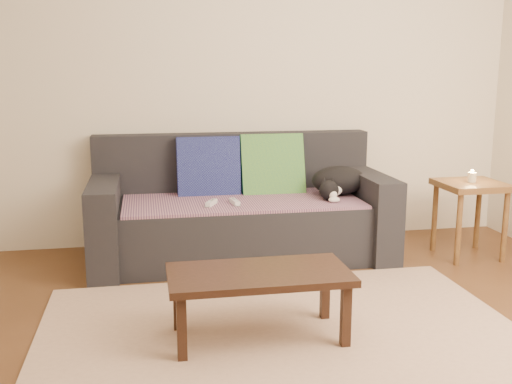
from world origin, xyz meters
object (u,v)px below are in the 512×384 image
Objects in this scene: side_table at (471,195)px; wii_remote_b at (211,203)px; cat at (338,181)px; wii_remote_a at (235,202)px; sofa at (240,215)px; coffee_table at (259,280)px.

wii_remote_b is at bearing 177.00° from side_table.
cat reaches higher than wii_remote_a.
wii_remote_a is at bearing -107.61° from sofa.
wii_remote_b is 1.19m from coffee_table.
side_table is at bearing -67.12° from wii_remote_b.
wii_remote_a is 0.27× the size of side_table.
wii_remote_a reaches higher than coffee_table.
cat is at bearing 164.56° from side_table.
wii_remote_b is at bearing 170.44° from cat.
wii_remote_b is at bearing -136.18° from sofa.
side_table reaches higher than coffee_table.
cat is 0.56× the size of coffee_table.
wii_remote_b is 0.17× the size of coffee_table.
wii_remote_b is 0.27× the size of side_table.
sofa is at bearing 168.92° from side_table.
sofa is at bearing -20.31° from wii_remote_b.
wii_remote_a is at bearing 172.33° from cat.
wii_remote_b is (-0.16, 0.00, 0.00)m from wii_remote_a.
wii_remote_b is at bearing 95.09° from coffee_table.
cat is 3.37× the size of wii_remote_a.
wii_remote_a is 1.71m from side_table.
cat is at bearing -54.88° from wii_remote_b.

